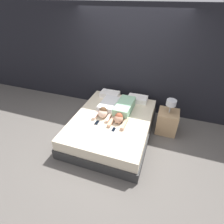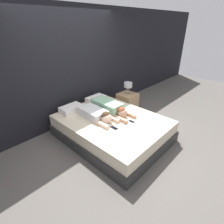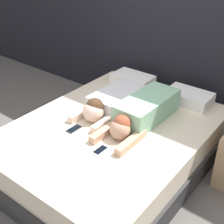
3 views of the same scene
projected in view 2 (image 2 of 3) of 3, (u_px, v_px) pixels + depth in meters
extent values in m
plane|color=#5B5651|center=(112.00, 137.00, 3.82)|extent=(12.00, 12.00, 0.00)
cube|color=black|center=(72.00, 68.00, 3.98)|extent=(12.00, 0.06, 2.60)
cube|color=#2D2D2D|center=(112.00, 133.00, 3.76)|extent=(1.71, 2.20, 0.23)
cube|color=beige|center=(112.00, 123.00, 3.66)|extent=(1.65, 2.14, 0.24)
cube|color=white|center=(71.00, 109.00, 3.87)|extent=(0.49, 0.30, 0.12)
cube|color=white|center=(96.00, 99.00, 4.35)|extent=(0.49, 0.30, 0.12)
cube|color=silver|center=(93.00, 113.00, 3.65)|extent=(0.37, 0.63, 0.17)
sphere|color=beige|center=(107.00, 118.00, 3.40)|extent=(0.21, 0.21, 0.21)
sphere|color=#4C331E|center=(106.00, 116.00, 3.39)|extent=(0.17, 0.17, 0.17)
cube|color=beige|center=(102.00, 124.00, 3.33)|extent=(0.07, 0.34, 0.07)
cube|color=beige|center=(112.00, 119.00, 3.52)|extent=(0.07, 0.34, 0.07)
cube|color=#8CBF99|center=(107.00, 106.00, 3.87)|extent=(0.35, 0.74, 0.23)
sphere|color=tan|center=(123.00, 113.00, 3.61)|extent=(0.19, 0.19, 0.19)
sphere|color=#99472D|center=(122.00, 111.00, 3.60)|extent=(0.16, 0.16, 0.16)
cube|color=tan|center=(119.00, 119.00, 3.52)|extent=(0.07, 0.40, 0.07)
cube|color=tan|center=(128.00, 114.00, 3.71)|extent=(0.07, 0.40, 0.07)
cube|color=#2D2D33|center=(114.00, 128.00, 3.27)|extent=(0.07, 0.15, 0.01)
cube|color=black|center=(114.00, 128.00, 3.27)|extent=(0.06, 0.13, 0.00)
cube|color=silver|center=(132.00, 122.00, 3.48)|extent=(0.07, 0.15, 0.01)
cube|color=black|center=(132.00, 121.00, 3.48)|extent=(0.06, 0.13, 0.00)
cube|color=tan|center=(127.00, 103.00, 4.77)|extent=(0.46, 0.46, 0.54)
cylinder|color=#999999|center=(128.00, 91.00, 4.61)|extent=(0.03, 0.03, 0.19)
cylinder|color=#B2B2B7|center=(128.00, 85.00, 4.54)|extent=(0.22, 0.22, 0.12)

